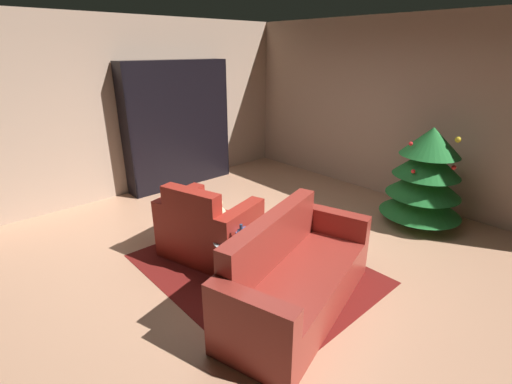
% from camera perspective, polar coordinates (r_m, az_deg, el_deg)
% --- Properties ---
extents(ground_plane, '(7.03, 7.03, 0.00)m').
position_cam_1_polar(ground_plane, '(4.41, 1.48, -9.38)').
color(ground_plane, tan).
extents(wall_back, '(5.97, 0.06, 2.73)m').
position_cam_1_polar(wall_back, '(6.13, 21.37, 11.68)').
color(wall_back, tan).
rests_on(wall_back, ground).
extents(wall_left, '(0.06, 5.66, 2.73)m').
position_cam_1_polar(wall_left, '(6.32, -17.64, 12.40)').
color(wall_left, tan).
rests_on(wall_left, ground).
extents(area_rug, '(2.44, 1.90, 0.01)m').
position_cam_1_polar(area_rug, '(4.11, -0.30, -11.81)').
color(area_rug, maroon).
rests_on(area_rug, ground).
extents(bookshelf_unit, '(0.33, 1.87, 2.09)m').
position_cam_1_polar(bookshelf_unit, '(6.47, -11.14, 9.94)').
color(bookshelf_unit, black).
rests_on(bookshelf_unit, ground).
extents(armchair_red, '(1.19, 0.99, 0.90)m').
position_cam_1_polar(armchair_red, '(4.24, -7.49, -5.93)').
color(armchair_red, maroon).
rests_on(armchair_red, ground).
extents(couch_red, '(1.22, 1.95, 0.87)m').
position_cam_1_polar(couch_red, '(3.46, 6.04, -13.21)').
color(couch_red, maroon).
rests_on(couch_red, ground).
extents(coffee_table, '(0.72, 0.72, 0.42)m').
position_cam_1_polar(coffee_table, '(3.86, -1.47, -7.55)').
color(coffee_table, black).
rests_on(coffee_table, ground).
extents(book_stack_on_table, '(0.21, 0.18, 0.10)m').
position_cam_1_polar(book_stack_on_table, '(3.81, -2.28, -6.49)').
color(book_stack_on_table, '#3A4C87').
rests_on(book_stack_on_table, coffee_table).
extents(bottle_on_table, '(0.08, 0.08, 0.24)m').
position_cam_1_polar(bottle_on_table, '(3.63, -2.32, -7.14)').
color(bottle_on_table, '#293553').
rests_on(bottle_on_table, coffee_table).
extents(decorated_tree, '(1.05, 1.05, 1.34)m').
position_cam_1_polar(decorated_tree, '(5.31, 24.86, 2.10)').
color(decorated_tree, brown).
rests_on(decorated_tree, ground).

